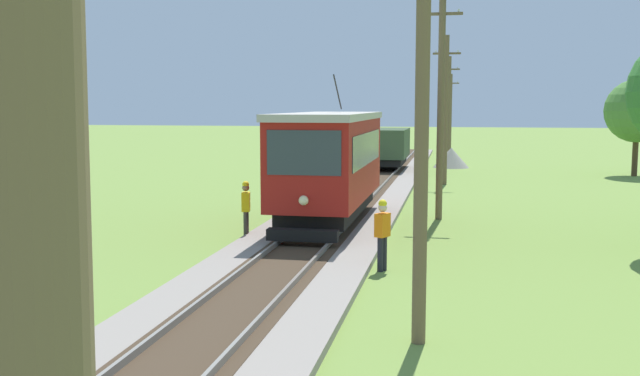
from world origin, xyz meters
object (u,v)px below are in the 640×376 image
object	(u,v)px
red_tram	(329,162)
tree_left_far	(637,111)
utility_pole_near_tram	(422,138)
utility_pole_horizon	(450,112)
freight_car	(387,147)
second_worker	(246,207)
gravel_pile	(451,158)
track_worker	(382,232)
utility_pole_mid	(441,101)
utility_pole_distant	(449,109)
utility_pole_far	(446,109)

from	to	relation	value
red_tram	tree_left_far	bearing A→B (deg)	54.91
utility_pole_near_tram	utility_pole_horizon	distance (m)	51.49
freight_car	second_worker	world-z (taller)	freight_car
red_tram	utility_pole_near_tram	size ratio (longest dim) A/B	1.24
red_tram	tree_left_far	world-z (taller)	tree_left_far
freight_car	tree_left_far	world-z (taller)	tree_left_far
gravel_pile	track_worker	bearing A→B (deg)	-92.74
tree_left_far	second_worker	bearing A→B (deg)	-125.73
utility_pole_mid	gravel_pile	world-z (taller)	utility_pole_mid
freight_car	utility_pole_mid	world-z (taller)	utility_pole_mid
red_tram	freight_car	size ratio (longest dim) A/B	1.64
utility_pole_distant	second_worker	bearing A→B (deg)	-100.89
second_worker	red_tram	bearing A→B (deg)	37.31
utility_pole_near_tram	utility_pole_distant	world-z (taller)	utility_pole_distant
utility_pole_far	gravel_pile	distance (m)	10.72
red_tram	freight_car	distance (m)	20.02
gravel_pile	utility_pole_distant	bearing A→B (deg)	94.62
utility_pole_near_tram	utility_pole_mid	xyz separation A→B (m)	(0.00, 13.51, 0.65)
utility_pole_horizon	track_worker	xyz separation A→B (m)	(-1.17, -46.25, -2.49)
freight_car	utility_pole_distant	xyz separation A→B (m)	(3.56, 7.06, 2.24)
utility_pole_near_tram	tree_left_far	world-z (taller)	utility_pole_near_tram
utility_pole_near_tram	utility_pole_distant	xyz separation A→B (m)	(0.00, 38.21, 0.25)
utility_pole_far	tree_left_far	size ratio (longest dim) A/B	1.36
track_worker	tree_left_far	world-z (taller)	tree_left_far
gravel_pile	second_worker	size ratio (longest dim) A/B	1.30
utility_pole_distant	utility_pole_horizon	size ratio (longest dim) A/B	1.09
utility_pole_near_tram	utility_pole_far	xyz separation A→B (m)	(0.00, 24.81, 0.33)
utility_pole_distant	gravel_pile	xyz separation A→B (m)	(0.26, -3.18, -3.14)
utility_pole_near_tram	second_worker	xyz separation A→B (m)	(-5.69, 8.64, -2.56)
utility_pole_far	utility_pole_distant	xyz separation A→B (m)	(0.00, 13.40, -0.08)
utility_pole_mid	utility_pole_horizon	distance (m)	37.98
second_worker	utility_pole_distant	bearing A→B (deg)	67.00
track_worker	second_worker	distance (m)	5.66
second_worker	tree_left_far	xyz separation A→B (m)	(16.37, 22.75, 2.75)
freight_car	utility_pole_horizon	xyz separation A→B (m)	(3.56, 20.33, 1.92)
freight_car	gravel_pile	size ratio (longest dim) A/B	2.24
utility_pole_distant	tree_left_far	size ratio (longest dim) A/B	1.33
freight_car	gravel_pile	world-z (taller)	freight_car
gravel_pile	red_tram	bearing A→B (deg)	-99.06
tree_left_far	utility_pole_mid	bearing A→B (deg)	-120.85
utility_pole_distant	gravel_pile	size ratio (longest dim) A/B	3.18
utility_pole_far	second_worker	bearing A→B (deg)	-109.39
utility_pole_mid	tree_left_far	distance (m)	20.83
freight_car	utility_pole_distant	bearing A→B (deg)	63.27
red_tram	tree_left_far	distance (m)	24.80
track_worker	second_worker	world-z (taller)	same
utility_pole_mid	tree_left_far	size ratio (longest dim) A/B	1.47
freight_car	track_worker	distance (m)	26.03
utility_pole_horizon	freight_car	bearing A→B (deg)	-99.92
utility_pole_near_tram	utility_pole_horizon	world-z (taller)	utility_pole_near_tram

